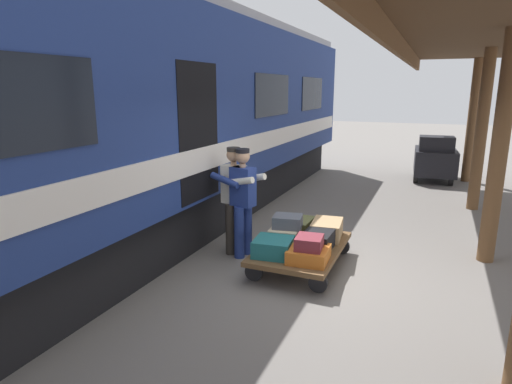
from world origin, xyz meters
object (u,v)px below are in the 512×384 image
Objects in this scene: suitcase_teal_softside at (273,247)px; porter_in_overalls at (242,199)px; baggage_tug at (435,159)px; suitcase_tan_vintage at (327,229)px; suitcase_slate_roller at (288,221)px; suitcase_burgundy_valise at (309,243)px; suitcase_black_hardshell at (318,240)px; suitcase_cream_canvas at (285,236)px; porter_by_door at (235,197)px; train_car at (117,122)px; suitcase_olive_duffel at (295,226)px; suitcase_orange_carryall at (309,254)px; luggage_cart at (301,249)px.

porter_in_overalls is at bearing -37.61° from suitcase_teal_softside.
baggage_tug is at bearing -103.88° from suitcase_teal_softside.
suitcase_tan_vintage is 1.51× the size of suitcase_slate_roller.
suitcase_tan_vintage is at bearing -116.87° from suitcase_teal_softside.
suitcase_burgundy_valise is (-0.01, 1.03, 0.14)m from suitcase_tan_vintage.
suitcase_tan_vintage is 0.70m from suitcase_slate_roller.
suitcase_tan_vintage is at bearing -90.00° from suitcase_black_hardshell.
porter_by_door is (0.89, -0.15, 0.48)m from suitcase_cream_canvas.
train_car is 3.65m from suitcase_black_hardshell.
suitcase_teal_softside is at bearing 90.00° from suitcase_olive_duffel.
baggage_tug is (-1.44, -7.95, 0.04)m from suitcase_burgundy_valise.
suitcase_olive_duffel is 1.12m from suitcase_orange_carryall.
suitcase_burgundy_valise is 0.76m from suitcase_slate_roller.
porter_in_overalls is 0.18m from porter_by_door.
suitcase_orange_carryall is 0.32× the size of baggage_tug.
suitcase_slate_roller reaches higher than suitcase_burgundy_valise.
train_car reaches higher than suitcase_cream_canvas.
suitcase_cream_canvas reaches higher than suitcase_teal_softside.
porter_in_overalls reaches higher than suitcase_olive_duffel.
suitcase_tan_vintage is at bearing -165.76° from porter_by_door.
suitcase_olive_duffel is at bearing -164.36° from train_car.
baggage_tug reaches higher than suitcase_slate_roller.
porter_in_overalls reaches higher than suitcase_slate_roller.
suitcase_orange_carryall is 1.15× the size of suitcase_cream_canvas.
train_car reaches higher than porter_in_overalls.
suitcase_tan_vintage is at bearing -116.87° from luggage_cart.
porter_in_overalls reaches higher than suitcase_burgundy_valise.
suitcase_teal_softside is at bearing 76.12° from baggage_tug.
suitcase_tan_vintage is 1.22× the size of suitcase_teal_softside.
suitcase_orange_carryall is 1.50× the size of suitcase_burgundy_valise.
train_car is at bearing -4.05° from suitcase_orange_carryall.
suitcase_burgundy_valise is 0.21× the size of baggage_tug.
suitcase_orange_carryall is 0.18m from suitcase_burgundy_valise.
luggage_cart is 3.07× the size of suitcase_black_hardshell.
suitcase_slate_roller is (-0.02, 0.46, 0.22)m from suitcase_olive_duffel.
suitcase_cream_canvas is at bearing -0.00° from luggage_cart.
porter_by_door is at bearing -6.78° from suitcase_slate_roller.
suitcase_orange_carryall is (-3.27, 0.23, -1.65)m from train_car.
suitcase_orange_carryall is at bearing 175.95° from train_car.
suitcase_teal_softside is 8.16m from baggage_tug.
baggage_tug is (-1.96, -7.92, 0.19)m from suitcase_teal_softside.
suitcase_black_hardshell is at bearing 175.60° from suitcase_slate_roller.
train_car reaches higher than porter_by_door.
porter_in_overalls is 1.00× the size of porter_by_door.
porter_in_overalls is (1.24, -0.57, 0.51)m from suitcase_orange_carryall.
porter_in_overalls is (0.74, -0.57, 0.48)m from suitcase_teal_softside.
suitcase_slate_roller is at bearing -9.19° from luggage_cart.
porter_by_door is at bearing -9.30° from suitcase_cream_canvas.
train_car is 3.67m from suitcase_orange_carryall.
baggage_tug reaches higher than suitcase_tan_vintage.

